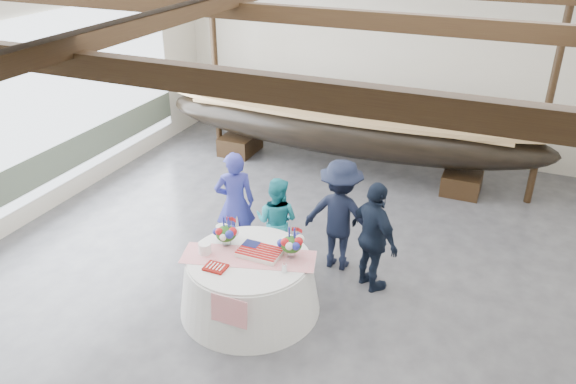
% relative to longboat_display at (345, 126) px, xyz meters
% --- Properties ---
extents(floor, '(10.00, 12.00, 0.01)m').
position_rel_longboat_display_xyz_m(floor, '(0.36, -4.38, -1.03)').
color(floor, '#3D3D42').
rests_on(floor, ground).
extents(wall_back, '(10.00, 0.02, 4.50)m').
position_rel_longboat_display_xyz_m(wall_back, '(0.36, 1.62, 1.22)').
color(wall_back, silver).
rests_on(wall_back, ground).
extents(wall_left, '(0.02, 12.00, 4.50)m').
position_rel_longboat_display_xyz_m(wall_left, '(-4.64, -4.38, 1.22)').
color(wall_left, silver).
rests_on(wall_left, ground).
extents(pavilion_structure, '(9.80, 11.76, 4.50)m').
position_rel_longboat_display_xyz_m(pavilion_structure, '(0.36, -3.61, 2.97)').
color(pavilion_structure, black).
rests_on(pavilion_structure, ground).
extents(open_bay, '(0.03, 7.00, 3.20)m').
position_rel_longboat_display_xyz_m(open_bay, '(-4.58, -3.38, 0.80)').
color(open_bay, silver).
rests_on(open_bay, ground).
extents(longboat_display, '(8.59, 1.72, 1.61)m').
position_rel_longboat_display_xyz_m(longboat_display, '(0.00, 0.00, 0.00)').
color(longboat_display, black).
rests_on(longboat_display, ground).
extents(banquet_table, '(2.03, 2.03, 0.87)m').
position_rel_longboat_display_xyz_m(banquet_table, '(0.27, -5.13, -0.59)').
color(banquet_table, silver).
rests_on(banquet_table, ground).
extents(tabletop_items, '(1.96, 1.06, 0.40)m').
position_rel_longboat_display_xyz_m(tabletop_items, '(0.26, -4.98, -0.01)').
color(tabletop_items, red).
rests_on(tabletop_items, banquet_table).
extents(guest_woman_blue, '(0.79, 0.72, 1.81)m').
position_rel_longboat_display_xyz_m(guest_woman_blue, '(-0.63, -3.84, -0.12)').
color(guest_woman_blue, navy).
rests_on(guest_woman_blue, ground).
extents(guest_woman_teal, '(0.74, 0.58, 1.51)m').
position_rel_longboat_display_xyz_m(guest_woman_teal, '(0.13, -3.86, -0.27)').
color(guest_woman_teal, teal).
rests_on(guest_woman_teal, ground).
extents(guest_man_left, '(1.20, 0.69, 1.86)m').
position_rel_longboat_display_xyz_m(guest_man_left, '(1.10, -3.58, -0.10)').
color(guest_man_left, black).
rests_on(guest_man_left, ground).
extents(guest_man_right, '(1.08, 0.99, 1.77)m').
position_rel_longboat_display_xyz_m(guest_man_right, '(1.75, -3.95, -0.14)').
color(guest_man_right, black).
rests_on(guest_man_right, ground).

